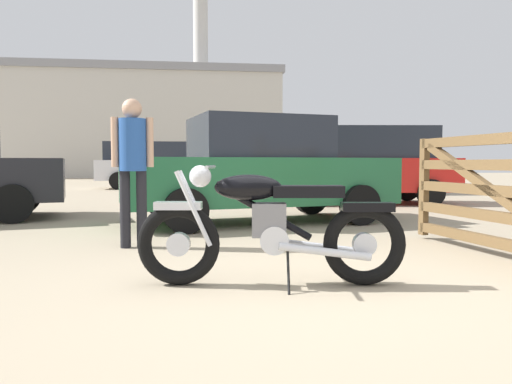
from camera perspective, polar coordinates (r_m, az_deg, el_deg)
ground_plane at (r=3.72m, az=7.92°, el=-11.34°), size 80.00×80.00×0.00m
vintage_motorcycle at (r=3.74m, az=1.59°, el=-4.20°), size 2.07×0.69×0.94m
bystander at (r=5.55m, az=-14.36°, el=4.06°), size 0.46×0.30×1.66m
white_estate_far at (r=11.67m, az=13.44°, el=3.18°), size 4.11×2.27×1.78m
blue_hatchback_right at (r=15.38m, az=11.35°, el=3.33°), size 4.86×2.34×1.74m
dark_sedan_left at (r=18.68m, az=-11.37°, el=3.33°), size 4.75×2.07×1.74m
red_hatchback_near at (r=7.72m, az=0.25°, el=2.60°), size 4.43×2.46×1.67m
industrial_building at (r=37.63m, az=-14.66°, el=7.60°), size 22.07×11.95×13.84m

